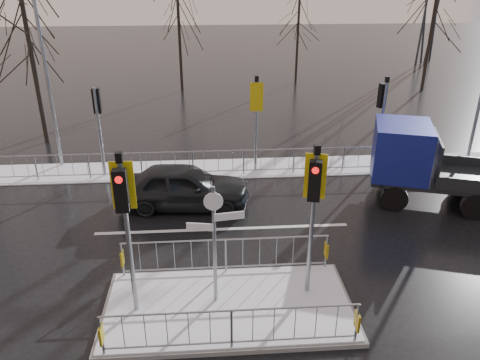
{
  "coord_description": "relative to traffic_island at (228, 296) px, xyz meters",
  "views": [
    {
      "loc": [
        -0.37,
        -9.01,
        7.6
      ],
      "look_at": [
        0.54,
        3.58,
        1.8
      ],
      "focal_mm": 35.0,
      "sensor_mm": 36.0,
      "label": 1
    }
  ],
  "objects": [
    {
      "name": "tree_far_c",
      "position": [
        14.01,
        20.99,
        4.76
      ],
      "size": [
        4.0,
        4.0,
        7.55
      ],
      "color": "black",
      "rests_on": "ground"
    },
    {
      "name": "tree_far_b",
      "position": [
        6.01,
        23.99,
        3.79
      ],
      "size": [
        3.25,
        3.25,
        6.14
      ],
      "color": "black",
      "rests_on": "ground"
    },
    {
      "name": "snow_verge",
      "position": [
        0.01,
        8.59,
        -0.37
      ],
      "size": [
        30.0,
        2.0,
        0.04
      ],
      "primitive_type": "cube",
      "color": "white",
      "rests_on": "ground"
    },
    {
      "name": "tree_far_a",
      "position": [
        -1.99,
        21.99,
        4.43
      ],
      "size": [
        3.75,
        3.75,
        7.08
      ],
      "color": "black",
      "rests_on": "ground"
    },
    {
      "name": "tree_near_b",
      "position": [
        -7.99,
        12.49,
        4.76
      ],
      "size": [
        4.0,
        4.0,
        7.55
      ],
      "color": "black",
      "rests_on": "ground"
    },
    {
      "name": "flatbed_truck",
      "position": [
        7.04,
        5.27,
        1.08
      ],
      "size": [
        6.36,
        3.89,
        2.77
      ],
      "color": "black",
      "rests_on": "ground"
    },
    {
      "name": "car_far_lane",
      "position": [
        -1.24,
        5.47,
        0.37
      ],
      "size": [
        4.56,
        2.1,
        1.52
      ],
      "primitive_type": "imported",
      "rotation": [
        0.0,
        0.0,
        1.5
      ],
      "color": "black",
      "rests_on": "ground"
    },
    {
      "name": "street_lamp_left",
      "position": [
        -6.42,
        9.49,
        4.1
      ],
      "size": [
        1.25,
        0.18,
        8.2
      ],
      "color": "gray",
      "rests_on": "ground"
    },
    {
      "name": "traffic_island",
      "position": [
        0.0,
        0.0,
        0.0
      ],
      "size": [
        6.0,
        3.04,
        4.15
      ],
      "color": "slate",
      "rests_on": "ground"
    },
    {
      "name": "far_kerb_fixtures",
      "position": [
        0.31,
        8.08,
        0.63
      ],
      "size": [
        18.0,
        0.65,
        3.83
      ],
      "color": "gray",
      "rests_on": "ground"
    },
    {
      "name": "lane_markings",
      "position": [
        0.01,
        -0.34,
        -0.39
      ],
      "size": [
        8.0,
        11.38,
        0.01
      ],
      "color": "silver",
      "rests_on": "ground"
    },
    {
      "name": "ground",
      "position": [
        0.01,
        -0.01,
        -0.39
      ],
      "size": [
        120.0,
        120.0,
        0.0
      ],
      "primitive_type": "plane",
      "color": "black",
      "rests_on": "ground"
    }
  ]
}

